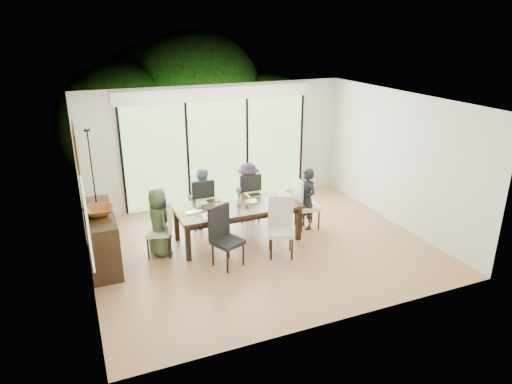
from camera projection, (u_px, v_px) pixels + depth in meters
name	position (u px, v px, depth m)	size (l,w,h in m)	color
floor	(261.00, 247.00, 8.53)	(6.00, 5.00, 0.01)	#995C3D
ceiling	(262.00, 101.00, 7.59)	(6.00, 5.00, 0.01)	white
wall_back	(217.00, 145.00, 10.23)	(6.00, 0.02, 2.70)	silver
wall_front	(338.00, 235.00, 5.88)	(6.00, 0.02, 2.70)	white
wall_left	(81.00, 202.00, 6.97)	(0.02, 5.00, 2.70)	beige
wall_right	(399.00, 160.00, 9.14)	(0.02, 5.00, 2.70)	silver
glass_doors	(218.00, 152.00, 10.25)	(4.20, 0.02, 2.30)	#598C3F
blinds_header	(217.00, 94.00, 9.79)	(4.40, 0.06, 0.28)	white
mullion_a	(122.00, 162.00, 9.48)	(0.05, 0.04, 2.30)	black
mullion_b	(188.00, 155.00, 9.99)	(0.05, 0.04, 2.30)	black
mullion_c	(247.00, 149.00, 10.49)	(0.05, 0.04, 2.30)	black
mullion_d	(301.00, 143.00, 10.99)	(0.05, 0.04, 2.30)	black
side_window	(87.00, 222.00, 5.89)	(0.02, 0.90, 1.00)	#8CAD7F
deck	(208.00, 191.00, 11.49)	(6.00, 1.80, 0.10)	brown
rail_top	(198.00, 160.00, 11.97)	(6.00, 0.08, 0.06)	brown
foliage_left	(119.00, 125.00, 11.88)	(3.20, 3.20, 3.20)	#14380F
foliage_mid	(195.00, 102.00, 13.07)	(4.00, 4.00, 4.00)	#14380F
foliage_right	(263.00, 121.00, 13.21)	(2.80, 2.80, 2.80)	#14380F
foliage_far	(155.00, 107.00, 13.37)	(3.60, 3.60, 3.60)	#14380F
table_top	(237.00, 206.00, 8.55)	(2.32, 1.06, 0.06)	black
table_apron	(237.00, 210.00, 8.58)	(2.13, 0.87, 0.10)	black
table_leg_fl	(188.00, 243.00, 7.91)	(0.09, 0.09, 0.67)	black
table_leg_fr	(299.00, 223.00, 8.69)	(0.09, 0.09, 0.67)	black
table_leg_bl	(176.00, 224.00, 8.66)	(0.09, 0.09, 0.67)	black
table_leg_br	(279.00, 208.00, 9.44)	(0.09, 0.09, 0.67)	black
chair_left_end	(158.00, 227.00, 8.06)	(0.44, 0.44, 1.06)	silver
chair_right_end	(307.00, 203.00, 9.15)	(0.44, 0.44, 1.06)	silver
chair_far_left	(202.00, 202.00, 9.18)	(0.44, 0.44, 1.06)	black
chair_far_right	(248.00, 196.00, 9.54)	(0.44, 0.44, 1.06)	black
chair_near_left	(228.00, 237.00, 7.67)	(0.44, 0.44, 1.06)	black
chair_near_right	(281.00, 228.00, 8.03)	(0.44, 0.44, 1.06)	silver
person_left_end	(159.00, 222.00, 8.04)	(0.58, 0.37, 1.25)	#415035
person_right_end	(307.00, 199.00, 9.11)	(0.58, 0.37, 1.25)	black
person_far_left	(202.00, 198.00, 9.13)	(0.58, 0.37, 1.25)	slate
person_far_right	(248.00, 192.00, 9.49)	(0.58, 0.37, 1.25)	#282030
placemat_left	(188.00, 212.00, 8.19)	(0.43, 0.31, 0.01)	#80A43A
placemat_right	(283.00, 198.00, 8.88)	(0.43, 0.31, 0.01)	#82B942
placemat_far_l	(208.00, 201.00, 8.72)	(0.43, 0.31, 0.01)	#80B23F
placemat_far_r	(256.00, 194.00, 9.08)	(0.43, 0.31, 0.01)	#A7C345
placemat_paper	(214.00, 215.00, 8.08)	(0.43, 0.31, 0.01)	white
tablet_far_l	(214.00, 201.00, 8.71)	(0.25, 0.17, 0.01)	black
tablet_far_r	(255.00, 195.00, 9.02)	(0.23, 0.16, 0.01)	black
papers	(272.00, 200.00, 8.75)	(0.29, 0.21, 0.00)	white
platter_base	(214.00, 214.00, 8.07)	(0.25, 0.25, 0.02)	white
platter_snacks	(214.00, 213.00, 8.07)	(0.19, 0.19, 0.01)	orange
vase	(239.00, 201.00, 8.58)	(0.08, 0.08, 0.12)	silver
hyacinth_stems	(239.00, 195.00, 8.54)	(0.04, 0.04, 0.15)	#337226
hyacinth_blooms	(239.00, 190.00, 8.51)	(0.11, 0.11, 0.11)	#4355A8
laptop	(195.00, 213.00, 8.14)	(0.32, 0.20, 0.03)	silver
cup_a	(199.00, 205.00, 8.40)	(0.12, 0.12, 0.09)	white
cup_b	(247.00, 203.00, 8.49)	(0.10, 0.10, 0.09)	white
cup_c	(274.00, 195.00, 8.90)	(0.12, 0.12, 0.09)	white
book	(249.00, 202.00, 8.67)	(0.16, 0.22, 0.02)	white
sideboard	(102.00, 237.00, 7.82)	(0.47, 1.67, 0.94)	black
bowl	(98.00, 211.00, 7.55)	(0.50, 0.50, 0.12)	#964A20
candlestick_base	(96.00, 204.00, 7.95)	(0.10, 0.10, 0.04)	black
candlestick_shaft	(92.00, 168.00, 7.72)	(0.03, 0.03, 1.31)	black
candlestick_pan	(87.00, 130.00, 7.50)	(0.10, 0.10, 0.03)	black
candle	(86.00, 126.00, 7.48)	(0.04, 0.04, 0.10)	silver
tapestry	(79.00, 173.00, 7.21)	(0.02, 1.00, 1.50)	brown
art_frame	(75.00, 150.00, 8.32)	(0.03, 0.55, 0.65)	black
art_canvas	(77.00, 150.00, 8.33)	(0.01, 0.45, 0.55)	#184B4F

